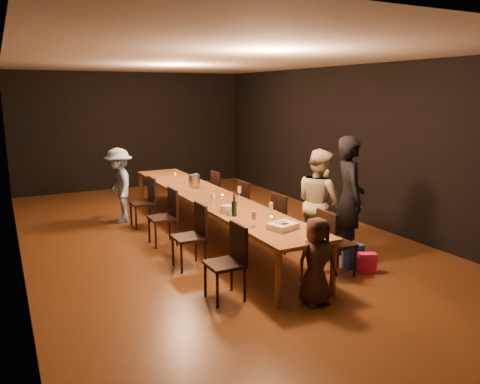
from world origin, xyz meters
name	(u,v)px	position (x,y,z in m)	size (l,w,h in m)	color
ground	(210,237)	(0.00, 0.00, 0.00)	(10.00, 10.00, 0.00)	#462911
room_shell	(208,117)	(0.00, 0.00, 2.08)	(6.04, 10.04, 3.02)	black
table	(209,198)	(0.00, 0.00, 0.70)	(0.90, 6.00, 0.75)	brown
chair_right_0	(337,243)	(0.85, -2.40, 0.47)	(0.42, 0.42, 0.93)	black
chair_right_1	(289,222)	(0.85, -1.20, 0.47)	(0.42, 0.42, 0.93)	black
chair_right_2	(253,206)	(0.85, 0.00, 0.47)	(0.42, 0.42, 0.93)	black
chair_right_3	(224,193)	(0.85, 1.20, 0.47)	(0.42, 0.42, 0.93)	black
chair_left_0	(225,263)	(-0.85, -2.40, 0.47)	(0.42, 0.42, 0.93)	black
chair_left_1	(189,236)	(-0.85, -1.20, 0.47)	(0.42, 0.42, 0.93)	black
chair_left_2	(162,217)	(-0.85, 0.00, 0.47)	(0.42, 0.42, 0.93)	black
chair_left_3	(142,202)	(-0.85, 1.20, 0.47)	(0.42, 0.42, 0.93)	black
woman_birthday	(349,199)	(1.41, -1.95, 0.93)	(0.68, 0.45, 1.87)	black
woman_tan	(320,203)	(1.15, -1.59, 0.83)	(0.80, 0.63, 1.65)	#C4B893
man_blue	(119,185)	(-1.15, 1.71, 0.72)	(0.94, 0.54, 1.45)	#90B4DF
child	(317,261)	(0.07, -3.00, 0.53)	(0.52, 0.34, 1.06)	#392620
gift_bag_red	(367,263)	(1.28, -2.55, 0.15)	(0.25, 0.13, 0.29)	#E02157
gift_bag_blue	(353,256)	(1.26, -2.28, 0.17)	(0.27, 0.18, 0.34)	#284EAD
birthday_cake	(283,226)	(0.02, -2.32, 0.79)	(0.41, 0.37, 0.08)	white
plate_stack	(227,209)	(-0.25, -1.23, 0.81)	(0.20, 0.20, 0.11)	silver
champagne_bottle	(234,205)	(-0.24, -1.44, 0.91)	(0.08, 0.08, 0.32)	black
ice_bucket	(194,181)	(0.03, 0.77, 0.87)	(0.21, 0.21, 0.23)	#AFB0B4
wineglass_0	(254,219)	(-0.25, -2.04, 0.85)	(0.06, 0.06, 0.21)	beige
wineglass_1	(271,210)	(0.21, -1.71, 0.85)	(0.06, 0.06, 0.21)	beige
wineglass_2	(213,200)	(-0.28, -0.79, 0.85)	(0.06, 0.06, 0.21)	silver
wineglass_3	(239,192)	(0.34, -0.46, 0.85)	(0.06, 0.06, 0.21)	beige
wineglass_4	(186,185)	(-0.22, 0.54, 0.85)	(0.06, 0.06, 0.21)	silver
wineglass_5	(196,179)	(0.18, 1.05, 0.85)	(0.06, 0.06, 0.21)	silver
tealight_near	(272,218)	(0.15, -1.82, 0.77)	(0.05, 0.05, 0.03)	#B2B7B2
tealight_mid	(223,196)	(0.15, -0.22, 0.77)	(0.05, 0.05, 0.03)	#B2B7B2
tealight_far	(175,174)	(0.15, 2.17, 0.77)	(0.05, 0.05, 0.03)	#B2B7B2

